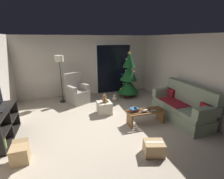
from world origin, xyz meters
name	(u,v)px	position (x,y,z in m)	size (l,w,h in m)	color
ground_plane	(106,127)	(0.00, 0.00, 0.00)	(7.00, 7.00, 0.00)	#B2A38E
wall_back	(87,66)	(0.00, 3.06, 1.25)	(5.72, 0.12, 2.50)	beige
wall_right	(195,76)	(2.86, 0.00, 1.25)	(0.12, 6.00, 2.50)	beige
patio_door_frame	(114,68)	(1.19, 2.99, 1.10)	(1.60, 0.02, 2.20)	silver
patio_door_glass	(114,69)	(1.19, 2.97, 1.05)	(1.50, 0.02, 2.10)	black
couch	(182,107)	(2.32, -0.25, 0.40)	(0.83, 1.96, 1.08)	gray
coffee_table	(146,115)	(1.14, -0.15, 0.27)	(1.10, 0.40, 0.41)	brown
remote_white	(145,110)	(1.13, -0.14, 0.42)	(0.04, 0.16, 0.02)	silver
remote_black	(144,112)	(1.03, -0.25, 0.42)	(0.04, 0.16, 0.02)	black
remote_graphite	(149,110)	(1.25, -0.15, 0.42)	(0.04, 0.16, 0.02)	#333338
remote_silver	(153,111)	(1.32, -0.24, 0.42)	(0.04, 0.16, 0.02)	#ADADB2
book_stack	(134,109)	(0.81, -0.09, 0.46)	(0.26, 0.23, 0.09)	#4C4C51
cell_phone	(135,108)	(0.84, -0.10, 0.51)	(0.07, 0.14, 0.01)	black
christmas_tree	(129,77)	(1.54, 2.07, 0.85)	(0.87, 0.87, 1.92)	#4C1E19
armchair	(77,92)	(-0.57, 2.12, 0.40)	(0.93, 0.93, 1.13)	gray
floor_lamp	(60,63)	(-1.09, 2.35, 1.51)	(0.32, 0.32, 1.78)	#2D2D30
media_shelf	(0,128)	(-2.53, 0.12, 0.36)	(0.40, 1.40, 0.76)	black
ottoman	(104,108)	(0.19, 0.85, 0.20)	(0.44, 0.44, 0.40)	beige
teddy_bear_chestnut	(104,99)	(0.19, 0.85, 0.52)	(0.21, 0.21, 0.29)	brown
teddy_bear_cream_by_tree	(115,98)	(0.86, 1.82, 0.12)	(0.20, 0.20, 0.29)	beige
cardboard_box_open_near_shelf	(20,155)	(-1.97, -0.80, 0.18)	(0.33, 0.47, 0.40)	tan
cardboard_box_taped_mid_floor	(154,148)	(0.67, -1.38, 0.15)	(0.49, 0.44, 0.30)	tan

